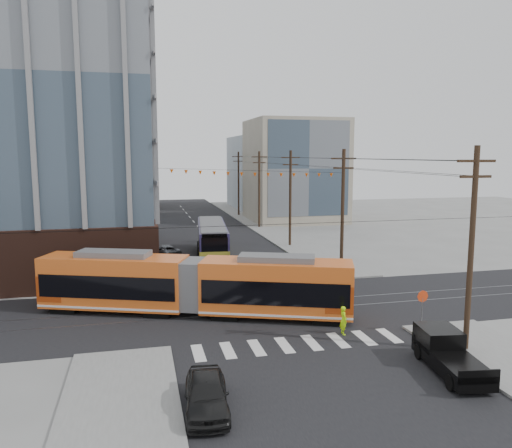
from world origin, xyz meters
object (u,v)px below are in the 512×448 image
at_px(streetcar, 194,285).
at_px(city_bus, 212,240).
at_px(pickup_truck, 451,356).
at_px(black_sedan, 206,394).

bearing_deg(streetcar, city_bus, 98.94).
distance_m(pickup_truck, black_sedan, 12.06).
bearing_deg(pickup_truck, streetcar, 141.84).
xyz_separation_m(city_bus, pickup_truck, (7.22, -30.09, -0.93)).
relative_size(streetcar, pickup_truck, 3.96).
height_order(pickup_truck, black_sedan, pickup_truck).
bearing_deg(city_bus, streetcar, -95.84).
height_order(streetcar, black_sedan, streetcar).
distance_m(streetcar, city_bus, 18.61).
xyz_separation_m(city_bus, black_sedan, (-4.81, -30.95, -1.06)).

